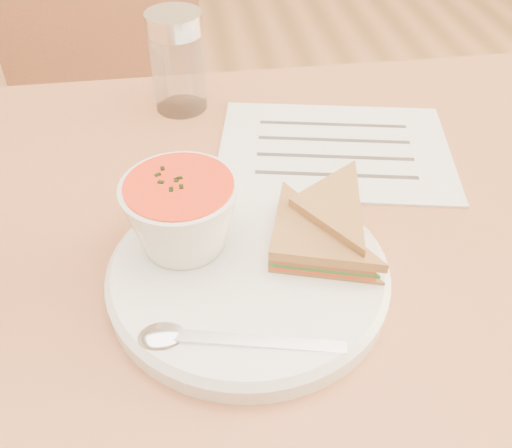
{
  "coord_description": "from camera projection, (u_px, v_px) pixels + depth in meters",
  "views": [
    {
      "loc": [
        -0.03,
        -0.41,
        1.13
      ],
      "look_at": [
        0.02,
        -0.04,
        0.8
      ],
      "focal_mm": 40.0,
      "sensor_mm": 36.0,
      "label": 1
    }
  ],
  "objects": [
    {
      "name": "dining_table",
      "position": [
        237.0,
        431.0,
        0.81
      ],
      "size": [
        1.0,
        0.7,
        0.75
      ],
      "primitive_type": null,
      "color": "brown",
      "rests_on": "floor"
    },
    {
      "name": "chair_far",
      "position": [
        129.0,
        128.0,
        1.19
      ],
      "size": [
        0.52,
        0.52,
        0.98
      ],
      "primitive_type": null,
      "rotation": [
        0.0,
        0.0,
        3.37
      ],
      "color": "brown",
      "rests_on": "floor"
    },
    {
      "name": "plate",
      "position": [
        248.0,
        275.0,
        0.51
      ],
      "size": [
        0.25,
        0.25,
        0.02
      ],
      "primitive_type": null,
      "rotation": [
        0.0,
        0.0,
        -0.01
      ],
      "color": "white",
      "rests_on": "dining_table"
    },
    {
      "name": "soup_bowl",
      "position": [
        182.0,
        218.0,
        0.5
      ],
      "size": [
        0.12,
        0.12,
        0.07
      ],
      "primitive_type": null,
      "rotation": [
        0.0,
        0.0,
        0.24
      ],
      "color": "white",
      "rests_on": "plate"
    },
    {
      "name": "sandwich_half_a",
      "position": [
        268.0,
        265.0,
        0.49
      ],
      "size": [
        0.12,
        0.12,
        0.03
      ],
      "primitive_type": null,
      "rotation": [
        0.0,
        0.0,
        -0.3
      ],
      "color": "#B0823E",
      "rests_on": "plate"
    },
    {
      "name": "sandwich_half_b",
      "position": [
        288.0,
        210.0,
        0.53
      ],
      "size": [
        0.13,
        0.13,
        0.03
      ],
      "primitive_type": null,
      "rotation": [
        0.0,
        0.0,
        -0.99
      ],
      "color": "#B0823E",
      "rests_on": "plate"
    },
    {
      "name": "spoon",
      "position": [
        232.0,
        341.0,
        0.44
      ],
      "size": [
        0.19,
        0.08,
        0.01
      ],
      "primitive_type": null,
      "rotation": [
        0.0,
        0.0,
        -0.21
      ],
      "color": "silver",
      "rests_on": "plate"
    },
    {
      "name": "paper_menu",
      "position": [
        334.0,
        149.0,
        0.67
      ],
      "size": [
        0.3,
        0.25,
        0.0
      ],
      "primitive_type": null,
      "rotation": [
        0.0,
        0.0,
        -0.2
      ],
      "color": "white",
      "rests_on": "dining_table"
    },
    {
      "name": "condiment_shaker",
      "position": [
        178.0,
        62.0,
        0.71
      ],
      "size": [
        0.08,
        0.08,
        0.12
      ],
      "primitive_type": null,
      "rotation": [
        0.0,
        0.0,
        -0.22
      ],
      "color": "silver",
      "rests_on": "dining_table"
    }
  ]
}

